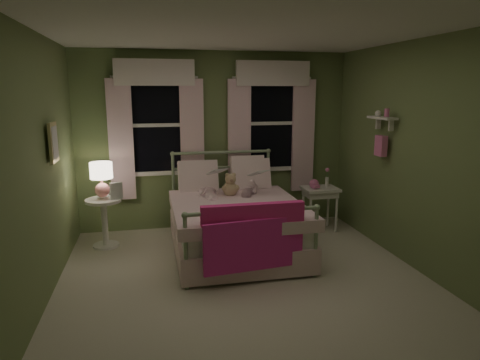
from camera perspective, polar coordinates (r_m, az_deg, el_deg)
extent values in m
plane|color=beige|center=(4.75, 0.88, -13.53)|extent=(4.20, 4.20, 0.00)
plane|color=white|center=(4.33, 1.00, 19.36)|extent=(4.20, 4.20, 0.00)
plane|color=#6E834E|center=(6.40, -3.32, 5.23)|extent=(4.00, 0.00, 4.00)
plane|color=#6E834E|center=(2.41, 12.33, -6.16)|extent=(4.00, 0.00, 4.00)
plane|color=#6E834E|center=(4.37, -25.57, 1.00)|extent=(0.00, 4.20, 4.20)
plane|color=#6E834E|center=(5.18, 23.07, 2.74)|extent=(0.00, 4.20, 4.20)
cube|color=white|center=(5.49, -0.70, -5.27)|extent=(1.44, 1.94, 0.26)
cube|color=white|center=(5.56, -0.70, -7.63)|extent=(1.54, 2.02, 0.30)
cube|color=white|center=(5.30, -0.39, -3.87)|extent=(1.58, 1.75, 0.14)
cylinder|color=#9EB793|center=(5.44, -7.90, -6.87)|extent=(0.04, 1.90, 0.04)
cylinder|color=#9EB793|center=(5.69, 6.16, -5.96)|extent=(0.04, 1.90, 0.04)
cylinder|color=#9EB793|center=(6.29, -8.82, -1.71)|extent=(0.04, 0.04, 1.15)
cylinder|color=#9EB793|center=(6.52, 3.73, -1.12)|extent=(0.04, 0.04, 1.15)
sphere|color=#9EB793|center=(6.18, -8.99, 3.47)|extent=(0.07, 0.07, 0.07)
sphere|color=#9EB793|center=(6.42, 3.80, 3.89)|extent=(0.07, 0.07, 0.07)
cylinder|color=#9EB793|center=(6.26, -2.48, 3.71)|extent=(1.42, 0.04, 0.04)
cylinder|color=#9EB793|center=(6.30, -2.46, 1.73)|extent=(1.38, 0.03, 0.03)
cylinder|color=#9EB793|center=(4.49, -7.24, -9.58)|extent=(0.04, 0.04, 0.80)
cylinder|color=#9EB793|center=(4.81, 10.05, -8.22)|extent=(0.04, 0.04, 0.80)
sphere|color=#9EB793|center=(4.36, -7.37, -4.69)|extent=(0.07, 0.07, 0.07)
sphere|color=#9EB793|center=(4.69, 10.23, -3.61)|extent=(0.07, 0.07, 0.07)
cylinder|color=#9EB793|center=(4.47, 1.75, -4.18)|extent=(1.42, 0.04, 0.04)
cube|color=white|center=(6.01, -5.59, -0.08)|extent=(0.55, 0.32, 0.57)
cube|color=white|center=(6.14, 1.47, 0.23)|extent=(0.55, 0.32, 0.57)
cube|color=white|center=(6.11, 1.02, 0.95)|extent=(0.48, 0.30, 0.51)
cube|color=#E12C80|center=(4.49, 1.74, -5.16)|extent=(1.10, 0.10, 0.32)
cube|color=#E32C9A|center=(4.52, 1.94, -8.69)|extent=(1.10, 0.17, 0.55)
imported|color=#F7D1DD|center=(5.74, -4.35, 1.29)|extent=(0.31, 0.20, 0.83)
imported|color=#F7D1DD|center=(5.85, 1.10, 0.99)|extent=(0.43, 0.38, 0.73)
imported|color=beige|center=(5.50, -3.99, 0.58)|extent=(0.22, 0.17, 0.26)
imported|color=beige|center=(5.61, 1.68, 0.39)|extent=(0.22, 0.17, 0.26)
sphere|color=tan|center=(5.69, -1.31, -1.22)|extent=(0.20, 0.20, 0.20)
sphere|color=tan|center=(5.64, -1.28, 0.13)|extent=(0.14, 0.14, 0.14)
sphere|color=tan|center=(5.62, -1.73, 0.66)|extent=(0.06, 0.06, 0.06)
sphere|color=tan|center=(5.63, -0.83, 0.69)|extent=(0.06, 0.06, 0.06)
sphere|color=tan|center=(5.64, -2.05, -1.12)|extent=(0.08, 0.08, 0.08)
sphere|color=tan|center=(5.67, -0.46, -1.05)|extent=(0.08, 0.08, 0.08)
sphere|color=#8C6B51|center=(5.59, -1.17, -0.04)|extent=(0.05, 0.05, 0.05)
cylinder|color=white|center=(5.85, -17.78, -2.62)|extent=(0.46, 0.46, 0.04)
cylinder|color=white|center=(5.93, -17.60, -5.52)|extent=(0.08, 0.08, 0.60)
cylinder|color=white|center=(6.03, -17.42, -8.29)|extent=(0.34, 0.34, 0.03)
sphere|color=pink|center=(5.82, -17.87, -1.29)|extent=(0.19, 0.19, 0.19)
cylinder|color=pink|center=(5.80, -17.95, -0.13)|extent=(0.03, 0.03, 0.11)
cylinder|color=#FFEAC6|center=(5.77, -18.03, 1.23)|extent=(0.29, 0.29, 0.21)
imported|color=beige|center=(5.76, -16.89, -2.50)|extent=(0.22, 0.26, 0.02)
cube|color=white|center=(6.33, 10.66, -1.18)|extent=(0.50, 0.40, 0.04)
cube|color=white|center=(6.35, 10.64, -1.79)|extent=(0.44, 0.34, 0.08)
cylinder|color=white|center=(6.21, 9.37, -4.46)|extent=(0.04, 0.04, 0.60)
cylinder|color=white|center=(6.36, 12.74, -4.19)|extent=(0.04, 0.04, 0.60)
cylinder|color=white|center=(6.47, 8.41, -3.74)|extent=(0.04, 0.04, 0.60)
cylinder|color=white|center=(6.62, 11.66, -3.51)|extent=(0.04, 0.04, 0.60)
sphere|color=pink|center=(6.28, 9.85, -0.51)|extent=(0.14, 0.14, 0.14)
cube|color=pink|center=(6.20, 10.15, -0.87)|extent=(0.11, 0.06, 0.04)
cylinder|color=white|center=(6.41, 11.51, -0.24)|extent=(0.05, 0.05, 0.14)
cylinder|color=#4C7F3F|center=(6.38, 11.55, 0.72)|extent=(0.01, 0.01, 0.12)
sphere|color=pink|center=(6.37, 11.58, 1.34)|extent=(0.06, 0.06, 0.06)
cube|color=black|center=(6.28, -11.07, 7.20)|extent=(0.76, 0.02, 1.35)
cube|color=white|center=(6.25, -11.32, 13.59)|extent=(0.84, 0.05, 0.06)
cube|color=white|center=(6.36, -10.82, 0.89)|extent=(0.84, 0.05, 0.06)
cube|color=white|center=(6.27, -14.75, 7.02)|extent=(0.06, 0.05, 1.40)
cube|color=white|center=(6.28, -7.39, 7.32)|extent=(0.06, 0.05, 1.40)
cube|color=white|center=(6.26, -11.06, 7.19)|extent=(0.76, 0.04, 0.05)
cube|color=silver|center=(6.25, -15.59, 5.12)|extent=(0.34, 0.06, 1.70)
cube|color=silver|center=(6.27, -6.39, 5.50)|extent=(0.34, 0.06, 1.70)
cube|color=white|center=(6.19, -11.32, 13.89)|extent=(1.10, 0.08, 0.36)
cylinder|color=white|center=(6.22, -11.31, 13.33)|extent=(1.20, 0.03, 0.03)
cube|color=black|center=(6.54, 4.12, 7.56)|extent=(0.76, 0.02, 1.35)
cube|color=white|center=(6.51, 4.26, 13.71)|extent=(0.84, 0.05, 0.06)
cube|color=white|center=(6.61, 4.08, 1.49)|extent=(0.84, 0.05, 0.06)
cube|color=white|center=(6.42, 0.71, 7.51)|extent=(0.06, 0.05, 1.40)
cube|color=white|center=(6.64, 7.51, 7.56)|extent=(0.06, 0.05, 1.40)
cube|color=white|center=(6.52, 4.17, 7.55)|extent=(0.76, 0.04, 0.05)
cube|color=silver|center=(6.37, -0.09, 5.68)|extent=(0.34, 0.06, 1.70)
cube|color=white|center=(6.65, 8.41, 5.81)|extent=(0.34, 0.06, 1.70)
cube|color=white|center=(6.45, 4.43, 13.99)|extent=(1.10, 0.08, 0.36)
cylinder|color=white|center=(6.48, 4.32, 13.45)|extent=(1.20, 0.03, 0.03)
cube|color=white|center=(5.66, 18.41, 7.86)|extent=(0.15, 0.50, 0.03)
cube|color=white|center=(5.56, 19.50, 6.90)|extent=(0.06, 0.03, 0.14)
cube|color=white|center=(5.82, 17.96, 7.19)|extent=(0.06, 0.03, 0.14)
cylinder|color=pink|center=(5.57, 18.98, 8.49)|extent=(0.06, 0.06, 0.10)
sphere|color=white|center=(5.75, 17.94, 8.44)|extent=(0.08, 0.08, 0.08)
cube|color=pink|center=(5.70, 18.27, 4.35)|extent=(0.08, 0.18, 0.26)
cube|color=beige|center=(4.91, -23.63, 4.61)|extent=(0.03, 0.32, 0.42)
cube|color=silver|center=(4.90, -23.46, 4.62)|extent=(0.01, 0.25, 0.34)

